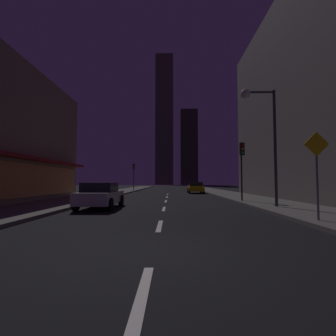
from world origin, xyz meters
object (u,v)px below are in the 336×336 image
(fire_hydrant_far_left, at_px, (113,191))
(pedestrian_crossing_sign, at_px, (317,167))
(traffic_light_near_right, at_px, (242,158))
(traffic_light_far_left, at_px, (134,171))
(street_lamp_right, at_px, (260,118))
(car_parked_far, at_px, (195,187))
(car_parked_near, at_px, (101,195))

(fire_hydrant_far_left, relative_size, pedestrian_crossing_sign, 0.21)
(traffic_light_near_right, xyz_separation_m, traffic_light_far_left, (-11.00, 21.21, 0.00))
(traffic_light_near_right, bearing_deg, street_lamp_right, -91.71)
(traffic_light_far_left, height_order, pedestrian_crossing_sign, traffic_light_far_left)
(traffic_light_near_right, bearing_deg, car_parked_far, 97.45)
(car_parked_far, distance_m, fire_hydrant_far_left, 11.07)
(street_lamp_right, bearing_deg, traffic_light_far_left, 113.32)
(traffic_light_near_right, distance_m, pedestrian_crossing_sign, 8.96)
(car_parked_near, xyz_separation_m, traffic_light_far_left, (-1.90, 24.95, 2.45))
(street_lamp_right, xyz_separation_m, pedestrian_crossing_sign, (0.22, -4.86, -3.05))
(traffic_light_far_left, relative_size, street_lamp_right, 0.64)
(car_parked_far, bearing_deg, traffic_light_far_left, 143.68)
(car_parked_near, height_order, pedestrian_crossing_sign, pedestrian_crossing_sign)
(fire_hydrant_far_left, distance_m, pedestrian_crossing_sign, 21.19)
(car_parked_far, xyz_separation_m, street_lamp_right, (1.78, -18.54, 4.33))
(fire_hydrant_far_left, relative_size, street_lamp_right, 0.10)
(car_parked_far, relative_size, traffic_light_near_right, 1.01)
(traffic_light_near_right, bearing_deg, car_parked_near, -157.69)
(traffic_light_near_right, height_order, traffic_light_far_left, same)
(car_parked_near, xyz_separation_m, street_lamp_right, (8.98, -0.29, 4.33))
(traffic_light_far_left, xyz_separation_m, pedestrian_crossing_sign, (11.10, -30.10, -1.18))
(fire_hydrant_far_left, xyz_separation_m, pedestrian_crossing_sign, (11.50, -17.73, 1.56))
(traffic_light_far_left, bearing_deg, car_parked_far, -36.32)
(fire_hydrant_far_left, bearing_deg, street_lamp_right, -48.77)
(traffic_light_near_right, bearing_deg, pedestrian_crossing_sign, -89.36)
(car_parked_far, distance_m, traffic_light_far_left, 11.56)
(car_parked_near, distance_m, car_parked_far, 19.63)
(traffic_light_near_right, relative_size, traffic_light_far_left, 1.00)
(car_parked_far, xyz_separation_m, traffic_light_near_right, (1.90, -14.52, 2.45))
(car_parked_near, xyz_separation_m, traffic_light_near_right, (9.10, 3.73, 2.45))
(car_parked_near, height_order, traffic_light_near_right, traffic_light_near_right)
(fire_hydrant_far_left, height_order, street_lamp_right, street_lamp_right)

